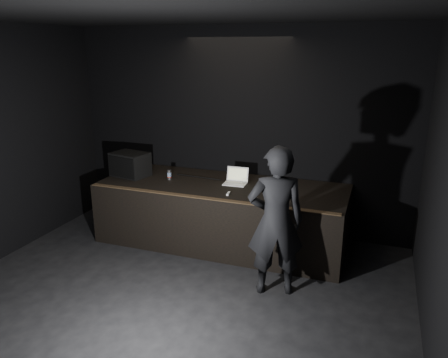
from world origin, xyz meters
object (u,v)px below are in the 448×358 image
Objects in this scene: stage_monitor at (130,164)px; beer_can at (169,175)px; laptop at (236,179)px; stage_riser at (222,213)px; person at (276,221)px.

stage_monitor is 4.12× the size of beer_can.
stage_monitor reaches higher than laptop.
stage_riser is 5.83× the size of stage_monitor.
stage_riser is at bearing -65.48° from person.
stage_riser is at bearing 14.10° from stage_monitor.
person is at bearing -56.92° from laptop.
beer_can is 0.08× the size of person.
stage_riser is 2.00× the size of person.
person reaches higher than laptop.
laptop is (1.86, 0.22, -0.14)m from stage_monitor.
person reaches higher than beer_can.
person is at bearing -29.30° from beer_can.
stage_riser is 10.67× the size of laptop.
beer_can is (-0.93, -0.04, 0.58)m from stage_riser.
stage_riser is 1.10m from beer_can.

